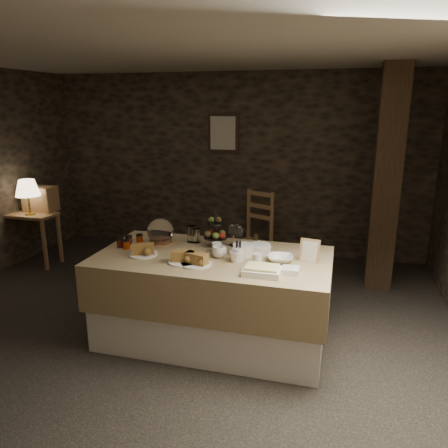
% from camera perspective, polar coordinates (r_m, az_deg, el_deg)
% --- Properties ---
extents(ground_plane, '(5.50, 5.00, 0.01)m').
position_cam_1_polar(ground_plane, '(4.55, -6.64, -12.88)').
color(ground_plane, black).
rests_on(ground_plane, ground).
extents(room_shell, '(5.52, 5.02, 2.60)m').
position_cam_1_polar(room_shell, '(4.06, -7.32, 6.96)').
color(room_shell, black).
rests_on(room_shell, ground).
extents(buffet_table, '(2.10, 1.12, 0.83)m').
position_cam_1_polar(buffet_table, '(4.07, -1.45, -8.81)').
color(buffet_table, white).
rests_on(buffet_table, ground_plane).
extents(console_table, '(0.68, 0.39, 0.72)m').
position_cam_1_polar(console_table, '(6.49, -23.91, 0.17)').
color(console_table, olive).
rests_on(console_table, ground_plane).
extents(table_lamp, '(0.31, 0.31, 0.47)m').
position_cam_1_polar(table_lamp, '(6.32, -24.31, 4.27)').
color(table_lamp, gold).
rests_on(table_lamp, console_table).
extents(wine_rack, '(0.42, 0.26, 0.34)m').
position_cam_1_polar(wine_rack, '(6.53, -22.87, 3.07)').
color(wine_rack, olive).
rests_on(wine_rack, console_table).
extents(chair, '(0.60, 0.59, 0.77)m').
position_cam_1_polar(chair, '(6.14, 3.83, -0.85)').
color(chair, olive).
rests_on(chair, ground_plane).
extents(timber_column, '(0.30, 0.30, 2.60)m').
position_cam_1_polar(timber_column, '(5.40, 20.47, 5.37)').
color(timber_column, black).
rests_on(timber_column, ground_plane).
extents(framed_picture, '(0.45, 0.04, 0.55)m').
position_cam_1_polar(framed_picture, '(6.41, -0.10, 11.80)').
color(framed_picture, '#302017').
rests_on(framed_picture, room_shell).
extents(plate_stack_a, '(0.19, 0.19, 0.10)m').
position_cam_1_polar(plate_stack_a, '(3.94, 2.52, -3.35)').
color(plate_stack_a, white).
rests_on(plate_stack_a, buffet_table).
extents(plate_stack_b, '(0.20, 0.20, 0.08)m').
position_cam_1_polar(plate_stack_b, '(4.00, 4.70, -3.23)').
color(plate_stack_b, white).
rests_on(plate_stack_b, buffet_table).
extents(cutlery_holder, '(0.10, 0.10, 0.12)m').
position_cam_1_polar(cutlery_holder, '(3.79, 1.88, -3.98)').
color(cutlery_holder, white).
rests_on(cutlery_holder, buffet_table).
extents(cup_a, '(0.16, 0.16, 0.10)m').
position_cam_1_polar(cup_a, '(3.88, -0.62, -3.65)').
color(cup_a, white).
rests_on(cup_a, buffet_table).
extents(cup_b, '(0.12, 0.12, 0.10)m').
position_cam_1_polar(cup_b, '(3.77, 1.48, -4.28)').
color(cup_b, white).
rests_on(cup_b, buffet_table).
extents(mug_c, '(0.09, 0.09, 0.09)m').
position_cam_1_polar(mug_c, '(4.00, -0.96, -3.11)').
color(mug_c, white).
rests_on(mug_c, buffet_table).
extents(mug_d, '(0.08, 0.08, 0.09)m').
position_cam_1_polar(mug_d, '(3.74, 4.33, -4.54)').
color(mug_d, white).
rests_on(mug_d, buffet_table).
extents(bowl, '(0.25, 0.25, 0.05)m').
position_cam_1_polar(bowl, '(3.81, 7.34, -4.50)').
color(bowl, white).
rests_on(bowl, buffet_table).
extents(cake_dome, '(0.26, 0.26, 0.26)m').
position_cam_1_polar(cake_dome, '(4.29, -8.29, -1.17)').
color(cake_dome, olive).
rests_on(cake_dome, buffet_table).
extents(fruit_stand, '(0.23, 0.23, 0.32)m').
position_cam_1_polar(fruit_stand, '(4.16, -1.09, -1.24)').
color(fruit_stand, black).
rests_on(fruit_stand, buffet_table).
extents(bread_platter_left, '(0.26, 0.26, 0.11)m').
position_cam_1_polar(bread_platter_left, '(4.00, -10.54, -3.48)').
color(bread_platter_left, white).
rests_on(bread_platter_left, buffet_table).
extents(bread_platter_center, '(0.26, 0.26, 0.11)m').
position_cam_1_polar(bread_platter_center, '(3.77, -5.37, -4.46)').
color(bread_platter_center, white).
rests_on(bread_platter_center, buffet_table).
extents(bread_platter_right, '(0.26, 0.26, 0.11)m').
position_cam_1_polar(bread_platter_right, '(3.71, -3.63, -4.76)').
color(bread_platter_right, white).
rests_on(bread_platter_right, buffet_table).
extents(jam_jars, '(0.18, 0.26, 0.07)m').
position_cam_1_polar(jam_jars, '(4.29, -12.32, -2.32)').
color(jam_jars, '#4D1613').
rests_on(jam_jars, buffet_table).
extents(tart_dish, '(0.30, 0.22, 0.07)m').
position_cam_1_polar(tart_dish, '(3.52, 5.02, -6.05)').
color(tart_dish, white).
rests_on(tart_dish, buffet_table).
extents(square_dish, '(0.14, 0.14, 0.04)m').
position_cam_1_polar(square_dish, '(3.58, 8.67, -5.99)').
color(square_dish, white).
rests_on(square_dish, buffet_table).
extents(menu_frame, '(0.18, 0.10, 0.22)m').
position_cam_1_polar(menu_frame, '(3.83, 11.10, -3.55)').
color(menu_frame, olive).
rests_on(menu_frame, buffet_table).
extents(storage_jar_a, '(0.10, 0.10, 0.16)m').
position_cam_1_polar(storage_jar_a, '(4.32, -4.20, -1.31)').
color(storage_jar_a, white).
rests_on(storage_jar_a, buffet_table).
extents(storage_jar_b, '(0.09, 0.09, 0.14)m').
position_cam_1_polar(storage_jar_b, '(4.30, -3.73, -1.50)').
color(storage_jar_b, white).
rests_on(storage_jar_b, buffet_table).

